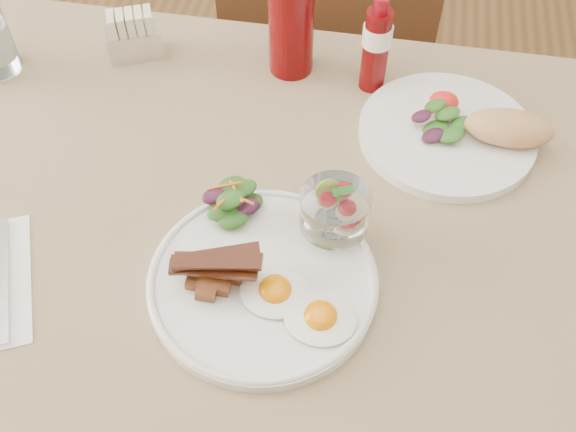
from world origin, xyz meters
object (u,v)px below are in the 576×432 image
(hot_sauce_bottle, at_px, (376,46))
(table, at_px, (267,267))
(main_plate, at_px, (263,281))
(sugar_caddy, at_px, (134,37))
(fruit_cup, at_px, (335,210))
(chair_far, at_px, (329,57))
(ketchup_bottle, at_px, (291,16))
(second_plate, at_px, (462,131))

(hot_sauce_bottle, bearing_deg, table, -108.80)
(main_plate, relative_size, sugar_caddy, 2.82)
(fruit_cup, bearing_deg, sugar_caddy, 139.14)
(main_plate, bearing_deg, hot_sauce_bottle, 77.01)
(hot_sauce_bottle, xyz_separation_m, sugar_caddy, (-0.39, 0.01, -0.04))
(main_plate, height_order, fruit_cup, fruit_cup)
(chair_far, bearing_deg, main_plate, -88.89)
(main_plate, height_order, sugar_caddy, sugar_caddy)
(chair_far, xyz_separation_m, fruit_cup, (0.09, -0.67, 0.29))
(fruit_cup, distance_m, ketchup_bottle, 0.36)
(fruit_cup, height_order, ketchup_bottle, ketchup_bottle)
(table, bearing_deg, sugar_caddy, 131.79)
(chair_far, relative_size, sugar_caddy, 9.37)
(ketchup_bottle, bearing_deg, table, -85.39)
(main_plate, relative_size, hot_sauce_bottle, 1.78)
(table, xyz_separation_m, hot_sauce_bottle, (0.11, 0.31, 0.16))
(main_plate, relative_size, ketchup_bottle, 1.34)
(second_plate, height_order, hot_sauce_bottle, hot_sauce_bottle)
(sugar_caddy, bearing_deg, table, -71.94)
(hot_sauce_bottle, height_order, sugar_caddy, hot_sauce_bottle)
(table, distance_m, chair_far, 0.68)
(table, bearing_deg, hot_sauce_bottle, 71.20)
(sugar_caddy, bearing_deg, hot_sauce_bottle, -24.65)
(main_plate, xyz_separation_m, hot_sauce_bottle, (0.09, 0.40, 0.07))
(table, height_order, second_plate, second_plate)
(main_plate, bearing_deg, sugar_caddy, 126.54)
(hot_sauce_bottle, bearing_deg, sugar_caddy, 179.08)
(fruit_cup, bearing_deg, main_plate, -132.49)
(ketchup_bottle, height_order, hot_sauce_bottle, ketchup_bottle)
(chair_far, relative_size, fruit_cup, 10.58)
(fruit_cup, xyz_separation_m, hot_sauce_bottle, (0.02, 0.32, 0.01))
(table, height_order, fruit_cup, fruit_cup)
(table, xyz_separation_m, main_plate, (0.01, -0.09, 0.10))
(hot_sauce_bottle, bearing_deg, main_plate, -102.99)
(chair_far, bearing_deg, fruit_cup, -82.46)
(ketchup_bottle, distance_m, hot_sauce_bottle, 0.14)
(table, relative_size, second_plate, 4.75)
(main_plate, relative_size, second_plate, 1.00)
(chair_far, height_order, main_plate, chair_far)
(table, height_order, chair_far, chair_far)
(main_plate, height_order, ketchup_bottle, ketchup_bottle)
(main_plate, xyz_separation_m, ketchup_bottle, (-0.04, 0.42, 0.09))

